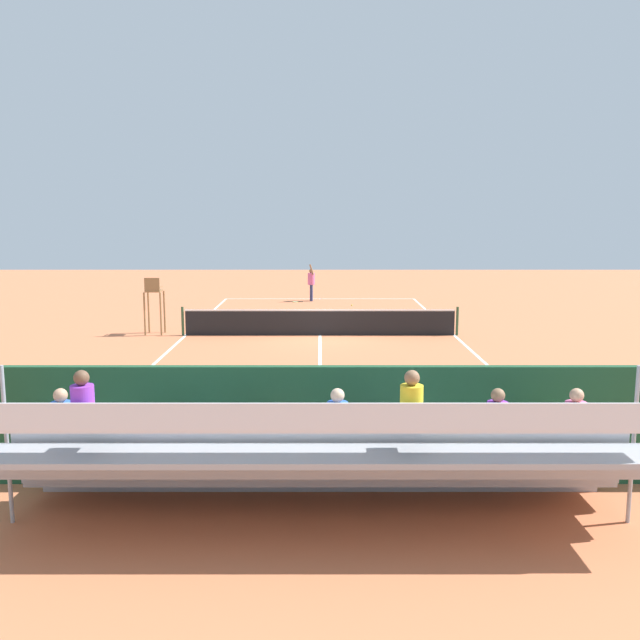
{
  "coord_description": "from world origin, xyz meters",
  "views": [
    {
      "loc": [
        0.01,
        24.83,
        4.46
      ],
      "look_at": [
        0.0,
        4.0,
        1.2
      ],
      "focal_mm": 38.06,
      "sensor_mm": 36.0,
      "label": 1
    }
  ],
  "objects": [
    {
      "name": "ground_plane",
      "position": [
        0.0,
        0.0,
        0.0
      ],
      "size": [
        60.0,
        60.0,
        0.0
      ],
      "primitive_type": "plane",
      "color": "#CC7047"
    },
    {
      "name": "court_line_markings",
      "position": [
        0.0,
        -0.04,
        0.0
      ],
      "size": [
        10.1,
        22.2,
        0.01
      ],
      "color": "white",
      "rests_on": "ground"
    },
    {
      "name": "tennis_net",
      "position": [
        0.0,
        0.0,
        0.5
      ],
      "size": [
        10.3,
        0.1,
        1.07
      ],
      "color": "black",
      "rests_on": "ground"
    },
    {
      "name": "backdrop_wall",
      "position": [
        0.0,
        14.0,
        1.0
      ],
      "size": [
        18.0,
        0.16,
        2.0
      ],
      "primitive_type": "cube",
      "color": "#1E4C2D",
      "rests_on": "ground"
    },
    {
      "name": "bleacher_stand",
      "position": [
        -0.03,
        15.34,
        0.96
      ],
      "size": [
        9.06,
        2.4,
        2.48
      ],
      "color": "#9EA0A5",
      "rests_on": "ground"
    },
    {
      "name": "umpire_chair",
      "position": [
        6.2,
        -0.23,
        1.31
      ],
      "size": [
        0.67,
        0.67,
        2.14
      ],
      "color": "olive",
      "rests_on": "ground"
    },
    {
      "name": "courtside_bench",
      "position": [
        -3.39,
        13.27,
        0.56
      ],
      "size": [
        1.8,
        0.4,
        0.93
      ],
      "color": "#9E754C",
      "rests_on": "ground"
    },
    {
      "name": "equipment_bag",
      "position": [
        -1.52,
        13.4,
        0.18
      ],
      "size": [
        0.9,
        0.36,
        0.36
      ],
      "primitive_type": "cube",
      "color": "#334C8C",
      "rests_on": "ground"
    },
    {
      "name": "tennis_player",
      "position": [
        0.45,
        -10.09,
        1.02
      ],
      "size": [
        0.39,
        0.54,
        1.93
      ],
      "color": "navy",
      "rests_on": "ground"
    },
    {
      "name": "tennis_racket",
      "position": [
        1.24,
        -9.58,
        0.01
      ],
      "size": [
        0.59,
        0.38,
        0.03
      ],
      "color": "black",
      "rests_on": "ground"
    },
    {
      "name": "tennis_ball_near",
      "position": [
        -1.57,
        -8.22,
        0.03
      ],
      "size": [
        0.07,
        0.07,
        0.07
      ],
      "primitive_type": "sphere",
      "color": "#CCDB33",
      "rests_on": "ground"
    }
  ]
}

